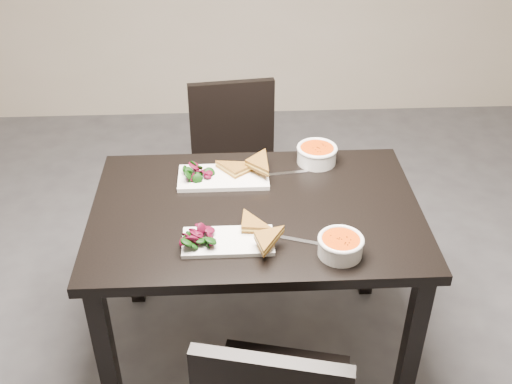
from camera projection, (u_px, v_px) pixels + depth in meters
table at (256, 229)px, 2.27m from camera, size 1.20×0.80×0.75m
chair_far at (236, 160)px, 3.01m from camera, size 0.47×0.47×0.85m
plate_near at (228, 241)px, 2.04m from camera, size 0.31×0.15×0.02m
sandwich_near at (247, 230)px, 2.04m from camera, size 0.17×0.13×0.05m
salad_near at (198, 236)px, 2.02m from camera, size 0.10×0.09×0.04m
soup_bowl_near at (340, 245)px, 1.98m from camera, size 0.15×0.15×0.07m
cutlery_near at (294, 239)px, 2.06m from camera, size 0.18×0.07×0.00m
plate_far at (223, 177)px, 2.37m from camera, size 0.35×0.18×0.02m
sandwich_far at (240, 171)px, 2.34m from camera, size 0.22×0.21×0.06m
salad_far at (197, 171)px, 2.35m from camera, size 0.11×0.10×0.05m
soup_bowl_far at (317, 153)px, 2.46m from camera, size 0.16×0.16×0.07m
cutlery_far at (285, 173)px, 2.41m from camera, size 0.18×0.04×0.00m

